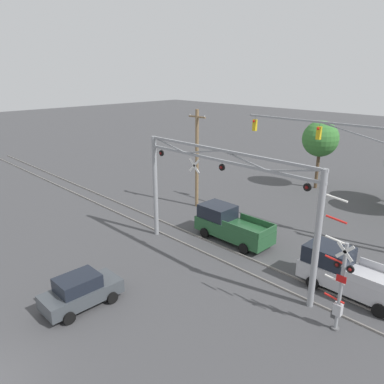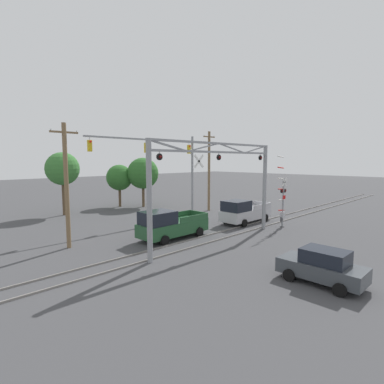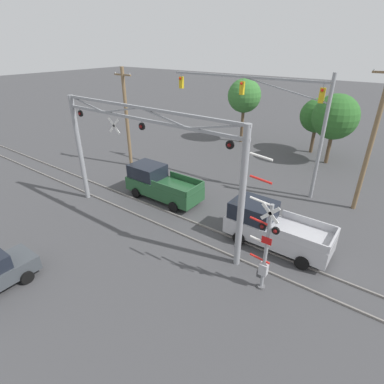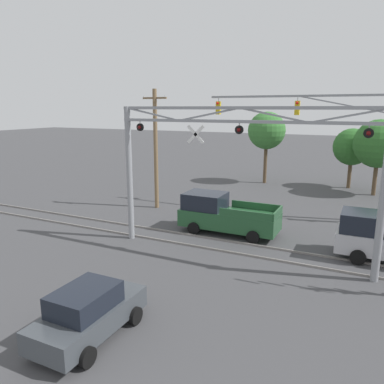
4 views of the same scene
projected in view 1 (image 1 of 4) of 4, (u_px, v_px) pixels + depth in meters
rail_track_near at (223, 261)px, 22.74m from camera, size 80.00×0.08×0.10m
rail_track_far at (238, 253)px, 23.70m from camera, size 80.00×0.08×0.10m
crossing_gantry at (221, 193)px, 21.19m from camera, size 12.23×0.31×6.99m
crossing_signal_mast at (339, 286)px, 16.21m from camera, size 1.57×0.35×6.16m
traffic_signal_span at (360, 156)px, 24.45m from camera, size 12.13×0.39×8.27m
pickup_truck_lead at (230, 225)px, 25.54m from camera, size 5.50×2.30×2.19m
pickup_truck_following at (348, 273)px, 19.43m from camera, size 5.52×2.30×2.19m
sedan_waiting at (81, 291)px, 18.29m from camera, size 1.96×3.85×1.65m
utility_pole_left at (197, 158)px, 30.79m from camera, size 1.80×0.28×8.17m
background_tree_far_right_verge at (320, 139)px, 35.57m from camera, size 3.42×3.42×6.61m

